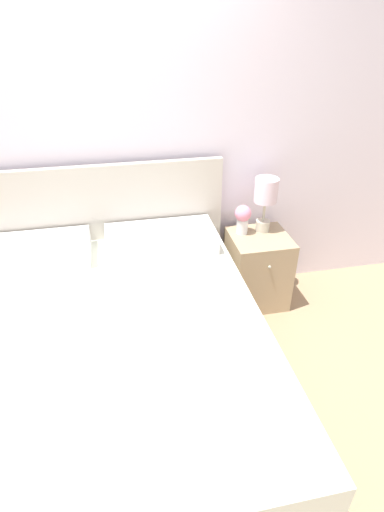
{
  "coord_description": "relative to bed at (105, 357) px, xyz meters",
  "views": [
    {
      "loc": [
        0.16,
        -2.68,
        2.02
      ],
      "look_at": [
        0.59,
        -0.57,
        0.69
      ],
      "focal_mm": 28.0,
      "sensor_mm": 36.0,
      "label": 1
    }
  ],
  "objects": [
    {
      "name": "table_lamp",
      "position": [
        1.23,
        0.82,
        0.55
      ],
      "size": [
        0.17,
        0.17,
        0.42
      ],
      "color": "beige",
      "rests_on": "nightstand"
    },
    {
      "name": "bed",
      "position": [
        0.0,
        0.0,
        0.0
      ],
      "size": [
        1.84,
        2.07,
        1.13
      ],
      "color": "white",
      "rests_on": "ground_plane"
    },
    {
      "name": "ground_plane",
      "position": [
        0.0,
        0.96,
        -0.31
      ],
      "size": [
        12.0,
        12.0,
        0.0
      ],
      "primitive_type": "plane",
      "color": "tan"
    },
    {
      "name": "flower_vase",
      "position": [
        1.06,
        0.82,
        0.4
      ],
      "size": [
        0.12,
        0.12,
        0.22
      ],
      "color": "white",
      "rests_on": "nightstand"
    },
    {
      "name": "wall_back",
      "position": [
        0.0,
        1.03,
        0.99
      ],
      "size": [
        8.0,
        0.06,
        2.6
      ],
      "color": "white",
      "rests_on": "ground_plane"
    },
    {
      "name": "nightstand",
      "position": [
        1.18,
        0.73,
        -0.02
      ],
      "size": [
        0.44,
        0.45,
        0.58
      ],
      "color": "tan",
      "rests_on": "ground_plane"
    }
  ]
}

